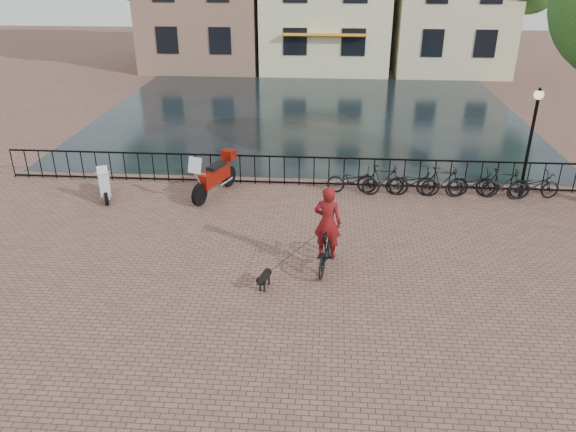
# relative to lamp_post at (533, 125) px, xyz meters

# --- Properties ---
(ground) EXTENTS (100.00, 100.00, 0.00)m
(ground) POSITION_rel_lamp_post_xyz_m (-7.20, -7.60, -2.38)
(ground) COLOR brown
(ground) RESTS_ON ground
(canal_water) EXTENTS (20.00, 20.00, 0.00)m
(canal_water) POSITION_rel_lamp_post_xyz_m (-7.20, 9.70, -2.38)
(canal_water) COLOR black
(canal_water) RESTS_ON ground
(railing) EXTENTS (20.00, 0.05, 1.02)m
(railing) POSITION_rel_lamp_post_xyz_m (-7.20, 0.40, -1.87)
(railing) COLOR black
(railing) RESTS_ON ground
(lamp_post) EXTENTS (0.30, 0.30, 3.45)m
(lamp_post) POSITION_rel_lamp_post_xyz_m (0.00, 0.00, 0.00)
(lamp_post) COLOR black
(lamp_post) RESTS_ON ground
(cyclist) EXTENTS (0.89, 1.94, 2.57)m
(cyclist) POSITION_rel_lamp_post_xyz_m (-6.21, -5.04, -1.40)
(cyclist) COLOR black
(cyclist) RESTS_ON ground
(dog) EXTENTS (0.40, 0.74, 0.48)m
(dog) POSITION_rel_lamp_post_xyz_m (-7.64, -6.07, -2.14)
(dog) COLOR black
(dog) RESTS_ON ground
(motorcycle) EXTENTS (1.35, 2.34, 1.64)m
(motorcycle) POSITION_rel_lamp_post_xyz_m (-9.87, -0.67, -1.56)
(motorcycle) COLOR maroon
(motorcycle) RESTS_ON ground
(scooter) EXTENTS (0.92, 1.50, 1.35)m
(scooter) POSITION_rel_lamp_post_xyz_m (-13.31, -1.16, -1.70)
(scooter) COLOR beige
(scooter) RESTS_ON ground
(parked_bike_0) EXTENTS (1.77, 0.79, 0.90)m
(parked_bike_0) POSITION_rel_lamp_post_xyz_m (-5.40, -0.20, -1.93)
(parked_bike_0) COLOR black
(parked_bike_0) RESTS_ON ground
(parked_bike_1) EXTENTS (1.70, 0.62, 1.00)m
(parked_bike_1) POSITION_rel_lamp_post_xyz_m (-4.45, -0.20, -1.88)
(parked_bike_1) COLOR black
(parked_bike_1) RESTS_ON ground
(parked_bike_2) EXTENTS (1.74, 0.68, 0.90)m
(parked_bike_2) POSITION_rel_lamp_post_xyz_m (-3.50, -0.20, -1.93)
(parked_bike_2) COLOR black
(parked_bike_2) RESTS_ON ground
(parked_bike_3) EXTENTS (1.67, 0.49, 1.00)m
(parked_bike_3) POSITION_rel_lamp_post_xyz_m (-2.55, -0.20, -1.88)
(parked_bike_3) COLOR black
(parked_bike_3) RESTS_ON ground
(parked_bike_4) EXTENTS (1.75, 0.70, 0.90)m
(parked_bike_4) POSITION_rel_lamp_post_xyz_m (-1.60, -0.20, -1.93)
(parked_bike_4) COLOR black
(parked_bike_4) RESTS_ON ground
(parked_bike_5) EXTENTS (1.71, 0.67, 1.00)m
(parked_bike_5) POSITION_rel_lamp_post_xyz_m (-0.65, -0.20, -1.88)
(parked_bike_5) COLOR black
(parked_bike_5) RESTS_ON ground
(parked_bike_6) EXTENTS (1.79, 0.87, 0.90)m
(parked_bike_6) POSITION_rel_lamp_post_xyz_m (0.30, -0.20, -1.93)
(parked_bike_6) COLOR black
(parked_bike_6) RESTS_ON ground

